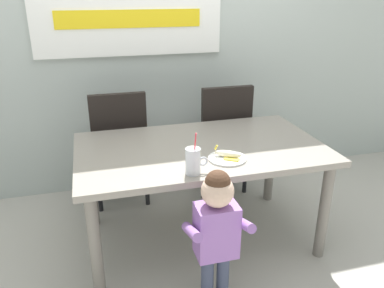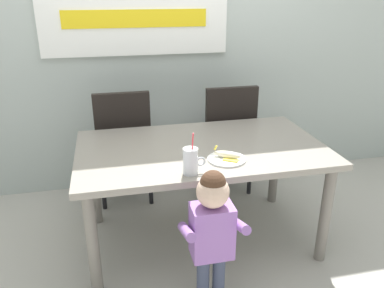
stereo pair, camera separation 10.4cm
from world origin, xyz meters
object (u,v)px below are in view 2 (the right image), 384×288
Objects in this scene: dining_chair_right at (226,133)px; toddler_standing at (212,225)px; milk_cup at (191,163)px; snack_plate at (227,159)px; peeled_banana at (228,155)px; dining_table at (201,158)px; dining_chair_left at (123,140)px.

dining_chair_right is 1.35m from toddler_standing.
snack_plate is at bearing 27.47° from milk_cup.
peeled_banana is (0.26, 0.13, -0.04)m from milk_cup.
dining_chair_left is (-0.47, 0.67, -0.09)m from dining_table.
dining_chair_left is at bearing 125.21° from dining_table.
dining_chair_left is at bearing 107.07° from milk_cup.
dining_table is 6.94× the size of snack_plate.
dining_table is at bearing 67.60° from milk_cup.
milk_cup is 0.29m from snack_plate.
snack_plate is (0.19, 0.37, 0.20)m from toddler_standing.
peeled_banana is at bearing 27.33° from milk_cup.
toddler_standing is 5.02× the size of peeled_banana.
snack_plate is (0.57, -0.92, 0.18)m from dining_chair_left.
milk_cup is (-0.06, 0.24, 0.26)m from toddler_standing.
toddler_standing is at bearing -75.69° from milk_cup.
toddler_standing is at bearing -98.63° from dining_table.
dining_chair_right reaches higher than peeled_banana.
milk_cup reaches higher than dining_chair_right.
dining_chair_right reaches higher than toddler_standing.
milk_cup is at bearing 104.31° from toddler_standing.
dining_chair_right is 0.96m from peeled_banana.
dining_chair_left is 1.12m from milk_cup.
dining_chair_right is 5.75× the size of peeled_banana.
peeled_banana is at bearing 62.28° from toddler_standing.
dining_chair_left is at bearing 106.56° from toddler_standing.
dining_table is at bearing 112.96° from peeled_banana.
dining_chair_left is at bearing -1.37° from dining_chair_right.
milk_cup is (-0.53, -1.02, 0.24)m from dining_chair_right.
dining_chair_right reaches higher than snack_plate.
toddler_standing reaches higher than dining_table.
peeled_banana is at bearing 122.26° from dining_chair_left.
dining_table is 0.63m from toddler_standing.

